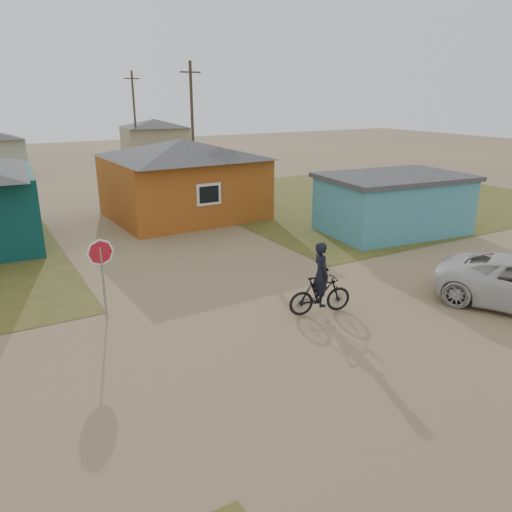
{
  "coord_description": "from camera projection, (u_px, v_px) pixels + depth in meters",
  "views": [
    {
      "loc": [
        -6.84,
        -9.48,
        6.01
      ],
      "look_at": [
        0.37,
        3.0,
        1.3
      ],
      "focal_mm": 35.0,
      "sensor_mm": 36.0,
      "label": 1
    }
  ],
  "objects": [
    {
      "name": "house_yellow",
      "position": [
        183.0,
        177.0,
        25.01
      ],
      "size": [
        7.72,
        6.76,
        3.9
      ],
      "color": "#A05018",
      "rests_on": "ground"
    },
    {
      "name": "ground",
      "position": [
        301.0,
        337.0,
        12.92
      ],
      "size": [
        120.0,
        120.0,
        0.0
      ],
      "primitive_type": "plane",
      "color": "#8F7852"
    },
    {
      "name": "house_beige_east",
      "position": [
        155.0,
        137.0,
        50.02
      ],
      "size": [
        6.95,
        6.05,
        3.6
      ],
      "color": "gray",
      "rests_on": "ground"
    },
    {
      "name": "grass_ne",
      "position": [
        368.0,
        197.0,
        30.27
      ],
      "size": [
        20.0,
        18.0,
        0.0
      ],
      "primitive_type": "cube",
      "color": "brown",
      "rests_on": "ground"
    },
    {
      "name": "shed_turquoise",
      "position": [
        393.0,
        203.0,
        22.38
      ],
      "size": [
        6.71,
        4.93,
        2.6
      ],
      "color": "teal",
      "rests_on": "ground"
    },
    {
      "name": "utility_pole_near",
      "position": [
        192.0,
        123.0,
        32.83
      ],
      "size": [
        1.4,
        0.2,
        8.0
      ],
      "color": "#433628",
      "rests_on": "ground"
    },
    {
      "name": "cyclist",
      "position": [
        320.0,
        288.0,
        14.1
      ],
      "size": [
        1.94,
        0.93,
        2.12
      ],
      "color": "black",
      "rests_on": "ground"
    },
    {
      "name": "utility_pole_far",
      "position": [
        135.0,
        114.0,
        46.48
      ],
      "size": [
        1.4,
        0.2,
        8.0
      ],
      "color": "#433628",
      "rests_on": "ground"
    },
    {
      "name": "stop_sign",
      "position": [
        101.0,
        260.0,
        13.46
      ],
      "size": [
        0.74,
        0.26,
        2.32
      ],
      "color": "gray",
      "rests_on": "ground"
    }
  ]
}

